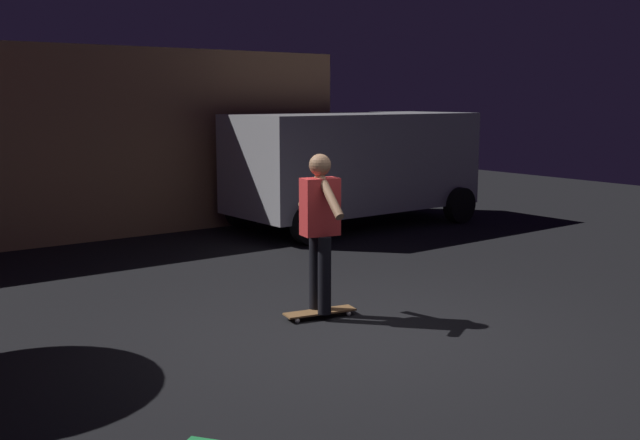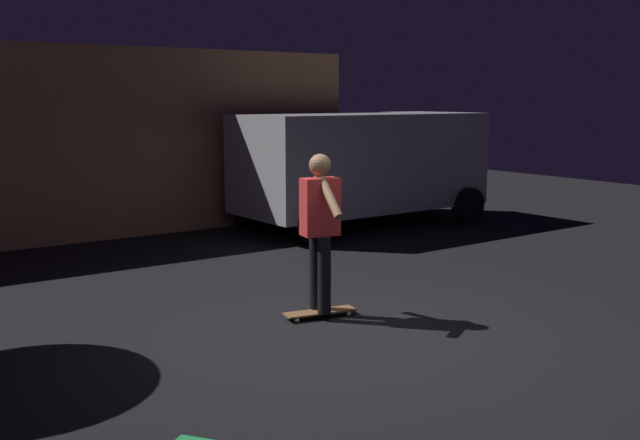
% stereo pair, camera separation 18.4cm
% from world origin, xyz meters
% --- Properties ---
extents(ground_plane, '(28.00, 28.00, 0.00)m').
position_xyz_m(ground_plane, '(0.00, 0.00, 0.00)').
color(ground_plane, black).
extents(low_building, '(10.39, 4.34, 3.14)m').
position_xyz_m(low_building, '(-0.79, 8.33, 1.57)').
color(low_building, '#AD7F56').
rests_on(low_building, ground_plane).
extents(parked_van, '(4.66, 2.31, 2.03)m').
position_xyz_m(parked_van, '(3.99, 4.88, 1.16)').
color(parked_van, '#B2B2B7').
rests_on(parked_van, ground_plane).
extents(skateboard_ridden, '(0.80, 0.35, 0.07)m').
position_xyz_m(skateboard_ridden, '(0.03, 0.57, 0.06)').
color(skateboard_ridden, olive).
rests_on(skateboard_ridden, ground_plane).
extents(skater, '(0.42, 0.98, 1.67)m').
position_xyz_m(skater, '(0.03, 0.57, 1.04)').
color(skater, black).
rests_on(skater, skateboard_ridden).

